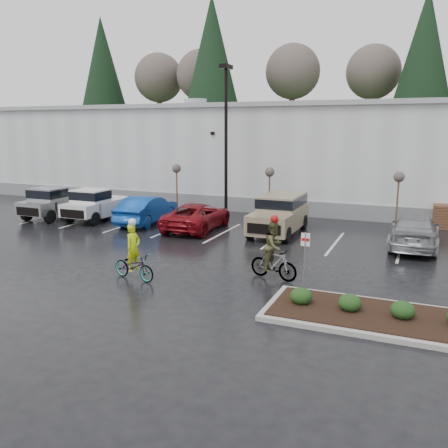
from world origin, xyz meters
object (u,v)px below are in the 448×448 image
at_px(car_blue, 147,209).
at_px(cyclist_hivis, 134,261).
at_px(sapling_west, 177,171).
at_px(sapling_east, 399,180).
at_px(car_far_silver, 414,232).
at_px(pallet_stack_a, 444,216).
at_px(sapling_mid, 270,175).
at_px(pickup_white, 100,203).
at_px(cyclist_olive, 274,256).
at_px(lamppost, 226,126).
at_px(suv_tan, 279,215).
at_px(pickup_silver, 58,201).
at_px(fire_lane_sign, 305,255).
at_px(car_red, 197,216).

bearing_deg(car_blue, cyclist_hivis, 115.19).
bearing_deg(sapling_west, sapling_east, 0.00).
height_order(sapling_west, car_far_silver, sapling_west).
bearing_deg(pallet_stack_a, sapling_mid, -174.29).
height_order(pickup_white, cyclist_olive, cyclist_olive).
bearing_deg(pallet_stack_a, lamppost, -170.91).
bearing_deg(car_far_silver, suv_tan, -2.53).
height_order(pickup_silver, pickup_white, same).
relative_size(sapling_east, car_blue, 0.63).
height_order(sapling_mid, pickup_silver, sapling_mid).
xyz_separation_m(sapling_east, car_far_silver, (1.05, -4.35, -1.95)).
bearing_deg(cyclist_olive, pallet_stack_a, -13.30).
height_order(sapling_mid, suv_tan, sapling_mid).
relative_size(pickup_white, cyclist_hivis, 2.23).
xyz_separation_m(car_far_silver, cyclist_olive, (-4.73, -7.15, 0.11)).
xyz_separation_m(fire_lane_sign, cyclist_hivis, (-6.28, -0.77, -0.68)).
xyz_separation_m(lamppost, car_red, (-0.19, -3.69, -4.95)).
bearing_deg(pallet_stack_a, sapling_west, -176.53).
height_order(suv_tan, cyclist_olive, cyclist_olive).
height_order(car_red, cyclist_olive, cyclist_olive).
distance_m(sapling_east, car_far_silver, 4.88).
height_order(pickup_white, car_red, pickup_white).
xyz_separation_m(cyclist_hivis, cyclist_olive, (4.81, 2.07, 0.16)).
bearing_deg(pallet_stack_a, cyclist_hivis, -127.01).
xyz_separation_m(sapling_east, pallet_stack_a, (2.50, 1.00, -2.05)).
relative_size(pallet_stack_a, car_blue, 0.27).
height_order(lamppost, pallet_stack_a, lamppost).
xyz_separation_m(fire_lane_sign, pickup_white, (-14.87, 8.53, -0.43)).
distance_m(sapling_east, cyclist_hivis, 16.13).
relative_size(pallet_stack_a, car_far_silver, 0.25).
height_order(sapling_west, cyclist_hivis, sapling_west).
bearing_deg(pickup_silver, pallet_stack_a, 14.22).
bearing_deg(sapling_mid, pallet_stack_a, 5.71).
bearing_deg(suv_tan, fire_lane_sign, -68.31).
bearing_deg(sapling_mid, pickup_silver, -159.38).
xyz_separation_m(lamppost, suv_tan, (4.29, -2.98, -4.66)).
relative_size(sapling_mid, pallet_stack_a, 2.37).
height_order(fire_lane_sign, cyclist_olive, cyclist_olive).
distance_m(fire_lane_sign, cyclist_hivis, 6.37).
height_order(pallet_stack_a, fire_lane_sign, fire_lane_sign).
bearing_deg(cyclist_olive, car_blue, 67.27).
height_order(sapling_mid, pallet_stack_a, sapling_mid).
bearing_deg(fire_lane_sign, car_far_silver, 68.95).
bearing_deg(pallet_stack_a, suv_tan, -148.78).
relative_size(pickup_white, car_red, 0.98).
xyz_separation_m(lamppost, cyclist_hivis, (1.52, -12.57, -4.96)).
bearing_deg(cyclist_hivis, sapling_west, 33.09).
xyz_separation_m(sapling_east, pickup_white, (-17.07, -4.27, -1.75)).
distance_m(pickup_white, car_far_silver, 18.12).
relative_size(lamppost, sapling_east, 2.88).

